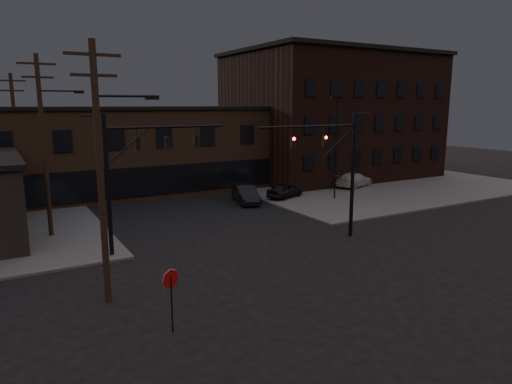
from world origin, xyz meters
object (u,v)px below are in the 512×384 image
parked_car_lot_a (285,190)px  car_crossing (246,194)px  traffic_signal_near (339,162)px  stop_sign (171,286)px  parked_car_lot_b (354,180)px  traffic_signal_far (130,167)px

parked_car_lot_a → car_crossing: 3.85m
traffic_signal_near → parked_car_lot_a: (3.98, 12.07, -4.11)m
traffic_signal_near → car_crossing: bearing=89.3°
stop_sign → parked_car_lot_a: bearing=46.9°
parked_car_lot_b → car_crossing: (-13.16, -0.80, -0.10)m
stop_sign → car_crossing: bearing=54.5°
stop_sign → car_crossing: (13.50, 18.90, -1.08)m
traffic_signal_far → parked_car_lot_b: bearing=21.0°
traffic_signal_far → car_crossing: (12.22, 8.92, -4.25)m
traffic_signal_near → parked_car_lot_b: bearing=44.8°
traffic_signal_near → stop_sign: (-13.36, -6.49, -3.09)m
traffic_signal_near → parked_car_lot_b: size_ratio=1.62×
traffic_signal_far → stop_sign: bearing=-97.3°
traffic_signal_near → traffic_signal_far: (-12.07, 3.50, 0.08)m
traffic_signal_far → car_crossing: traffic_signal_far is taller
traffic_signal_near → car_crossing: 13.10m
stop_sign → parked_car_lot_a: 25.41m
traffic_signal_near → stop_sign: bearing=-154.1°
parked_car_lot_b → traffic_signal_near: bearing=115.7°
parked_car_lot_a → parked_car_lot_b: parked_car_lot_b is taller
parked_car_lot_a → car_crossing: (-3.83, 0.35, -0.06)m
traffic_signal_near → traffic_signal_far: 12.57m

